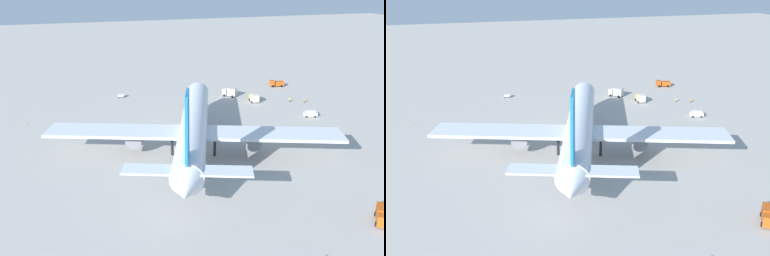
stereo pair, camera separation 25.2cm
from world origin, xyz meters
TOP-DOWN VIEW (x-y plane):
  - ground_plane at (0.00, 0.00)m, footprint 600.00×600.00m
  - airliner at (-1.20, 0.44)m, footprint 69.33×71.71m
  - service_truck_0 at (50.58, -50.62)m, footprint 3.61×5.90m
  - service_truck_2 at (34.08, -33.01)m, footprint 4.89×3.04m
  - service_truck_3 at (43.01, -27.46)m, footprint 5.25×5.22m
  - service_truck_5 at (-41.11, -23.63)m, footprint 5.60×4.99m
  - service_van at (14.39, -43.44)m, footprint 3.09×4.51m
  - baggage_cart_0 at (53.55, 11.47)m, footprint 1.56×3.14m
  - ground_worker_0 at (27.95, -49.50)m, footprint 0.47×0.47m
  - ground_worker_1 at (30.27, -45.04)m, footprint 0.49×0.49m
  - ground_worker_2 at (47.02, -11.74)m, footprint 0.51×0.51m
  - traffic_cone_0 at (38.97, 23.27)m, footprint 0.36×0.36m
  - traffic_cone_1 at (33.34, 42.64)m, footprint 0.36×0.36m

SIDE VIEW (x-z plane):
  - ground_plane at x=0.00m, z-range 0.00..0.00m
  - traffic_cone_0 at x=38.97m, z-range 0.00..0.55m
  - traffic_cone_1 at x=33.34m, z-range 0.00..0.55m
  - baggage_cart_0 at x=53.55m, z-range 0.07..1.26m
  - ground_worker_0 at x=27.95m, z-range 0.01..1.62m
  - ground_worker_1 at x=30.27m, z-range 0.01..1.72m
  - ground_worker_2 at x=47.02m, z-range 0.01..1.73m
  - service_van at x=14.39m, z-range 0.05..2.02m
  - service_truck_0 at x=50.58m, z-range 0.07..2.55m
  - service_truck_2 at x=34.08m, z-range 0.12..2.88m
  - service_truck_5 at x=-41.11m, z-range 0.16..2.86m
  - service_truck_3 at x=43.01m, z-range 0.10..3.29m
  - airliner at x=-1.20m, z-range -4.81..18.72m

